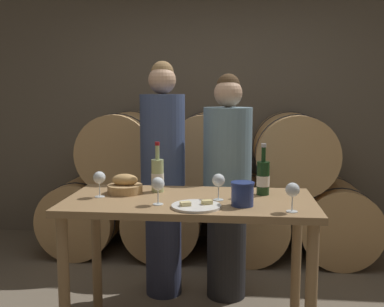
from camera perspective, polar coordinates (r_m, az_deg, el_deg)
stone_wall_back at (r=4.75m, az=2.40°, el=8.48°), size 10.00×0.12×3.20m
barrel_stack at (r=4.31m, az=1.92°, el=-4.45°), size 3.11×0.85×1.36m
tasting_table at (r=2.70m, az=-0.29°, el=-8.58°), size 1.46×0.71×0.92m
person_left at (r=3.37m, az=-3.70°, el=-3.02°), size 0.33×0.33×1.77m
person_right at (r=3.34m, az=4.49°, el=-4.16°), size 0.36×0.36×1.67m
wine_bottle_red at (r=2.78m, az=9.01°, el=-3.05°), size 0.08×0.08×0.32m
wine_bottle_white at (r=2.84m, az=-4.40°, el=-2.75°), size 0.08×0.08×0.32m
blue_crock at (r=2.50m, az=6.42°, el=-5.00°), size 0.13×0.13×0.13m
bread_basket at (r=2.83m, az=-8.51°, el=-4.10°), size 0.22×0.22×0.12m
cheese_plate at (r=2.46m, az=0.55°, el=-6.67°), size 0.27×0.27×0.04m
wine_glass_far_left at (r=2.74m, az=-11.69°, el=-3.09°), size 0.07×0.07×0.16m
wine_glass_left at (r=2.51m, az=-4.35°, el=-3.94°), size 0.07×0.07×0.16m
wine_glass_center at (r=2.61m, az=3.38°, el=-3.48°), size 0.07×0.07×0.16m
wine_glass_right at (r=2.41m, az=12.65°, el=-4.60°), size 0.07×0.07×0.16m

